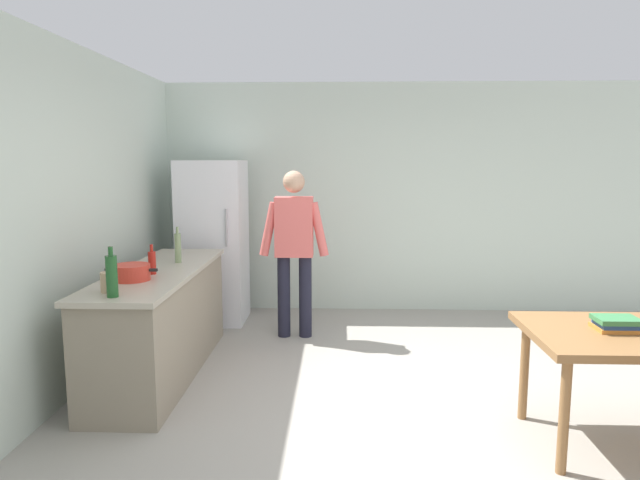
% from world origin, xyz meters
% --- Properties ---
extents(ground_plane, '(14.00, 14.00, 0.00)m').
position_xyz_m(ground_plane, '(0.00, 0.00, 0.00)').
color(ground_plane, '#9E998E').
extents(wall_back, '(6.40, 0.12, 2.70)m').
position_xyz_m(wall_back, '(0.00, 3.00, 1.35)').
color(wall_back, silver).
rests_on(wall_back, ground_plane).
extents(wall_left, '(0.12, 5.60, 2.70)m').
position_xyz_m(wall_left, '(-2.60, 0.20, 1.35)').
color(wall_left, silver).
rests_on(wall_left, ground_plane).
extents(kitchen_counter, '(0.64, 2.20, 0.90)m').
position_xyz_m(kitchen_counter, '(-2.00, 0.80, 0.45)').
color(kitchen_counter, gray).
rests_on(kitchen_counter, ground_plane).
extents(refrigerator, '(0.70, 0.67, 1.80)m').
position_xyz_m(refrigerator, '(-1.90, 2.40, 0.90)').
color(refrigerator, white).
rests_on(refrigerator, ground_plane).
extents(person, '(0.70, 0.22, 1.70)m').
position_xyz_m(person, '(-0.95, 1.85, 0.98)').
color(person, '#1E1E2D').
rests_on(person, ground_plane).
extents(cooking_pot, '(0.40, 0.28, 0.12)m').
position_xyz_m(cooking_pot, '(-2.07, 0.38, 0.96)').
color(cooking_pot, red).
rests_on(cooking_pot, kitchen_counter).
extents(utensil_jar, '(0.11, 0.11, 0.32)m').
position_xyz_m(utensil_jar, '(-2.09, 0.00, 0.98)').
color(utensil_jar, tan).
rests_on(utensil_jar, kitchen_counter).
extents(bottle_sauce_red, '(0.06, 0.06, 0.24)m').
position_xyz_m(bottle_sauce_red, '(-1.99, 0.62, 1.00)').
color(bottle_sauce_red, '#B22319').
rests_on(bottle_sauce_red, kitchen_counter).
extents(bottle_wine_green, '(0.08, 0.08, 0.34)m').
position_xyz_m(bottle_wine_green, '(-2.00, -0.14, 1.05)').
color(bottle_wine_green, '#1E5123').
rests_on(bottle_wine_green, kitchen_counter).
extents(bottle_vinegar_tall, '(0.06, 0.06, 0.32)m').
position_xyz_m(bottle_vinegar_tall, '(-1.93, 1.13, 1.04)').
color(bottle_vinegar_tall, gray).
rests_on(bottle_vinegar_tall, kitchen_counter).
extents(book_stack, '(0.26, 0.21, 0.09)m').
position_xyz_m(book_stack, '(1.24, -0.29, 0.79)').
color(book_stack, orange).
rests_on(book_stack, dining_table).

